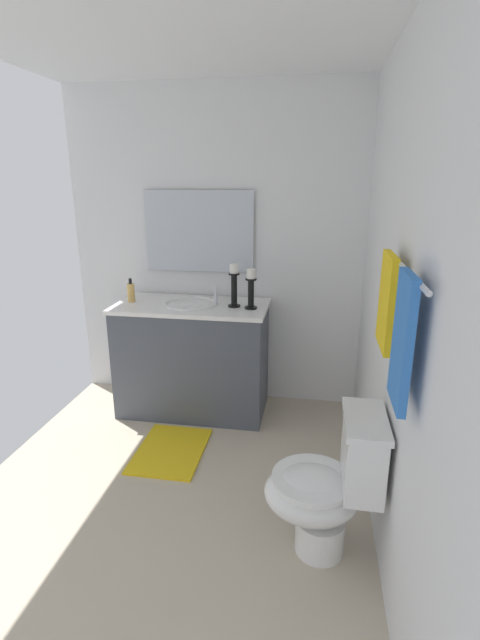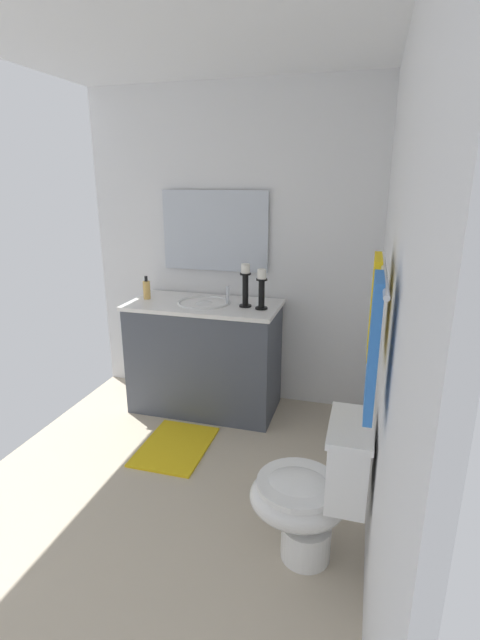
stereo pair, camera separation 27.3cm
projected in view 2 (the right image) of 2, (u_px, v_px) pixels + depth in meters
name	position (u px, v px, depth m)	size (l,w,h in m)	color
floor	(160.00, 500.00, 2.63)	(2.93, 2.33, 0.02)	beige
wall_back	(392.00, 309.00, 1.96)	(2.93, 0.04, 2.45)	white
wall_left	(232.00, 250.00, 3.61)	(0.04, 2.33, 2.45)	white
ceiling	(129.00, 4.00, 1.91)	(2.93, 2.33, 0.02)	white
vanity_cabinet	(205.00, 356.00, 3.58)	(0.58, 1.15, 0.87)	#474C56
sink_basin	(204.00, 308.00, 3.46)	(0.40, 0.40, 0.24)	white
mirror	(215.00, 231.00, 3.56)	(0.02, 0.86, 0.62)	silver
candle_holder_tall	(262.00, 288.00, 3.25)	(0.09, 0.09, 0.29)	black
candle_holder_short	(245.00, 284.00, 3.31)	(0.09, 0.09, 0.32)	black
soap_bottle	(147.00, 289.00, 3.55)	(0.06, 0.06, 0.18)	#E5B259
toilet	(312.00, 493.00, 2.12)	(0.39, 0.54, 0.75)	white
towel_bar	(384.00, 271.00, 1.63)	(0.02, 0.02, 0.82)	silver
towel_near_vanity	(374.00, 305.00, 1.87)	(0.28, 0.03, 0.41)	yellow
towel_center	(373.00, 346.00, 1.51)	(0.24, 0.03, 0.47)	blue
bath_mat	(175.00, 446.00, 3.13)	(0.60, 0.44, 0.02)	yellow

